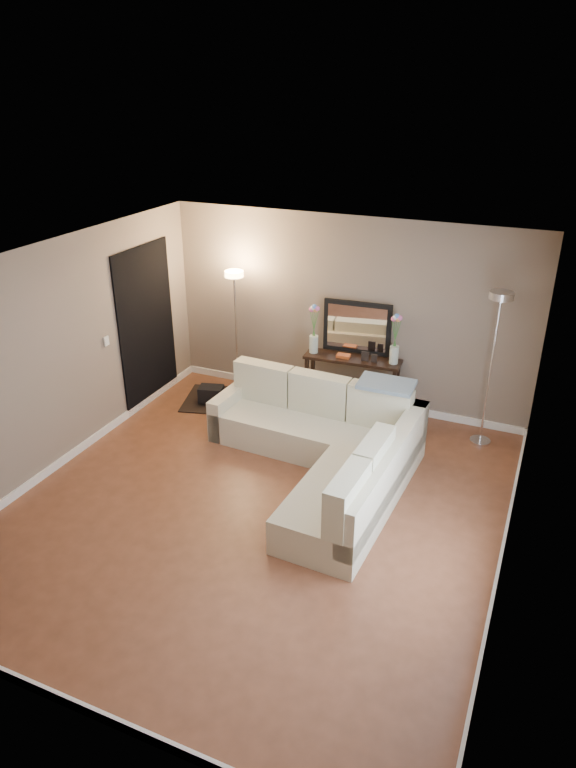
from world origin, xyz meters
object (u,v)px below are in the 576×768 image
at_px(console_table, 346,381).
at_px(floor_lamp_unlit, 495,339).
at_px(floor_lamp_lit, 235,308).
at_px(sectional_sofa, 328,445).

bearing_deg(console_table, floor_lamp_unlit, -4.54).
bearing_deg(floor_lamp_lit, floor_lamp_unlit, -1.58).
bearing_deg(console_table, sectional_sofa, -78.64).
xyz_separation_m(sectional_sofa, floor_lamp_lit, (-1.93, 1.46, 0.94)).
relative_size(floor_lamp_lit, floor_lamp_unlit, 0.91).
relative_size(sectional_sofa, console_table, 1.97).
xyz_separation_m(console_table, floor_lamp_unlit, (1.85, -0.15, 0.94)).
relative_size(sectional_sofa, floor_lamp_lit, 1.44).
distance_m(sectional_sofa, floor_lamp_lit, 2.60).
bearing_deg(console_table, floor_lamp_lit, -178.21).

